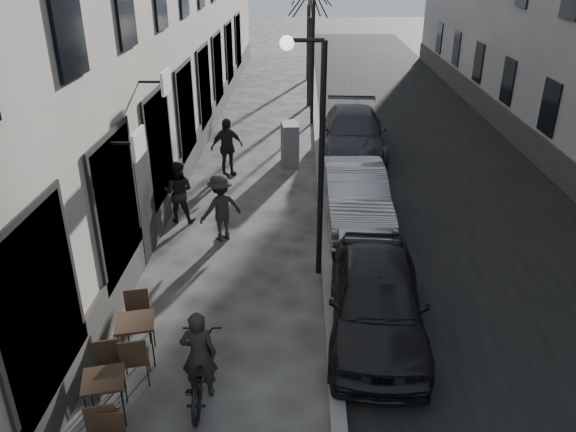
{
  "coord_description": "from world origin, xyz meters",
  "views": [
    {
      "loc": [
        -0.4,
        -4.8,
        6.49
      ],
      "look_at": [
        -0.66,
        5.12,
        1.8
      ],
      "focal_mm": 35.0,
      "sensor_mm": 36.0,
      "label": 1
    }
  ],
  "objects_px": {
    "streetlamp_far": "(309,45)",
    "car_near": "(377,299)",
    "bistro_set_c": "(136,336)",
    "bicycle": "(200,370)",
    "utility_cabinet": "(290,144)",
    "pedestrian_mid": "(221,208)",
    "streetlamp_near": "(313,136)",
    "pedestrian_far": "(227,147)",
    "bistro_set_b": "(106,394)",
    "car_mid": "(355,195)",
    "pedestrian_near": "(178,192)",
    "car_far": "(353,133)"
  },
  "relations": [
    {
      "from": "bistro_set_c",
      "to": "streetlamp_far",
      "type": "bearing_deg",
      "value": 65.51
    },
    {
      "from": "utility_cabinet",
      "to": "car_far",
      "type": "bearing_deg",
      "value": 18.64
    },
    {
      "from": "streetlamp_far",
      "to": "car_near",
      "type": "height_order",
      "value": "streetlamp_far"
    },
    {
      "from": "streetlamp_near",
      "to": "car_near",
      "type": "bearing_deg",
      "value": -61.26
    },
    {
      "from": "bistro_set_c",
      "to": "pedestrian_far",
      "type": "height_order",
      "value": "pedestrian_far"
    },
    {
      "from": "bistro_set_c",
      "to": "pedestrian_far",
      "type": "bearing_deg",
      "value": 74.02
    },
    {
      "from": "bistro_set_b",
      "to": "pedestrian_near",
      "type": "relative_size",
      "value": 0.93
    },
    {
      "from": "streetlamp_far",
      "to": "utility_cabinet",
      "type": "relative_size",
      "value": 3.6
    },
    {
      "from": "streetlamp_far",
      "to": "car_near",
      "type": "xyz_separation_m",
      "value": [
        1.17,
        -14.14,
        -2.43
      ]
    },
    {
      "from": "utility_cabinet",
      "to": "car_near",
      "type": "relative_size",
      "value": 0.33
    },
    {
      "from": "streetlamp_far",
      "to": "car_mid",
      "type": "xyz_separation_m",
      "value": [
        1.17,
        -9.26,
        -2.43
      ]
    },
    {
      "from": "pedestrian_far",
      "to": "car_mid",
      "type": "xyz_separation_m",
      "value": [
        3.76,
        -3.24,
        -0.19
      ]
    },
    {
      "from": "pedestrian_mid",
      "to": "car_mid",
      "type": "xyz_separation_m",
      "value": [
        3.36,
        1.17,
        -0.11
      ]
    },
    {
      "from": "streetlamp_far",
      "to": "bistro_set_b",
      "type": "distance_m",
      "value": 16.9
    },
    {
      "from": "bistro_set_c",
      "to": "car_mid",
      "type": "bearing_deg",
      "value": 40.66
    },
    {
      "from": "bistro_set_c",
      "to": "bicycle",
      "type": "distance_m",
      "value": 1.5
    },
    {
      "from": "pedestrian_near",
      "to": "car_far",
      "type": "distance_m",
      "value": 7.45
    },
    {
      "from": "utility_cabinet",
      "to": "car_mid",
      "type": "xyz_separation_m",
      "value": [
        1.8,
        -4.3,
        0.03
      ]
    },
    {
      "from": "utility_cabinet",
      "to": "pedestrian_far",
      "type": "height_order",
      "value": "pedestrian_far"
    },
    {
      "from": "bistro_set_c",
      "to": "utility_cabinet",
      "type": "distance_m",
      "value": 10.33
    },
    {
      "from": "streetlamp_far",
      "to": "bistro_set_b",
      "type": "height_order",
      "value": "streetlamp_far"
    },
    {
      "from": "utility_cabinet",
      "to": "pedestrian_mid",
      "type": "relative_size",
      "value": 0.83
    },
    {
      "from": "pedestrian_near",
      "to": "car_far",
      "type": "height_order",
      "value": "pedestrian_near"
    },
    {
      "from": "streetlamp_far",
      "to": "bistro_set_c",
      "type": "distance_m",
      "value": 15.54
    },
    {
      "from": "bicycle",
      "to": "streetlamp_near",
      "type": "bearing_deg",
      "value": -117.12
    },
    {
      "from": "bistro_set_b",
      "to": "bicycle",
      "type": "relative_size",
      "value": 0.86
    },
    {
      "from": "bistro_set_c",
      "to": "bicycle",
      "type": "relative_size",
      "value": 0.9
    },
    {
      "from": "streetlamp_near",
      "to": "pedestrian_near",
      "type": "bearing_deg",
      "value": 143.15
    },
    {
      "from": "bicycle",
      "to": "pedestrian_near",
      "type": "bearing_deg",
      "value": -77.74
    },
    {
      "from": "bistro_set_c",
      "to": "pedestrian_mid",
      "type": "bearing_deg",
      "value": 66.26
    },
    {
      "from": "utility_cabinet",
      "to": "car_mid",
      "type": "height_order",
      "value": "car_mid"
    },
    {
      "from": "bistro_set_b",
      "to": "pedestrian_far",
      "type": "relative_size",
      "value": 0.84
    },
    {
      "from": "streetlamp_far",
      "to": "pedestrian_mid",
      "type": "height_order",
      "value": "streetlamp_far"
    },
    {
      "from": "streetlamp_near",
      "to": "utility_cabinet",
      "type": "distance_m",
      "value": 7.48
    },
    {
      "from": "utility_cabinet",
      "to": "bistro_set_c",
      "type": "bearing_deg",
      "value": -111.15
    },
    {
      "from": "pedestrian_far",
      "to": "car_far",
      "type": "distance_m",
      "value": 4.66
    },
    {
      "from": "bistro_set_c",
      "to": "bicycle",
      "type": "height_order",
      "value": "bicycle"
    },
    {
      "from": "bistro_set_b",
      "to": "pedestrian_far",
      "type": "xyz_separation_m",
      "value": [
        0.56,
        10.36,
        0.47
      ]
    },
    {
      "from": "car_far",
      "to": "pedestrian_mid",
      "type": "bearing_deg",
      "value": -117.3
    },
    {
      "from": "car_mid",
      "to": "car_far",
      "type": "relative_size",
      "value": 0.84
    },
    {
      "from": "utility_cabinet",
      "to": "pedestrian_far",
      "type": "distance_m",
      "value": 2.24
    },
    {
      "from": "bistro_set_b",
      "to": "pedestrian_near",
      "type": "height_order",
      "value": "pedestrian_near"
    },
    {
      "from": "pedestrian_far",
      "to": "streetlamp_near",
      "type": "bearing_deg",
      "value": -98.04
    },
    {
      "from": "bistro_set_c",
      "to": "utility_cabinet",
      "type": "height_order",
      "value": "utility_cabinet"
    },
    {
      "from": "streetlamp_near",
      "to": "pedestrian_far",
      "type": "height_order",
      "value": "streetlamp_near"
    },
    {
      "from": "streetlamp_near",
      "to": "bistro_set_b",
      "type": "distance_m",
      "value": 6.03
    },
    {
      "from": "pedestrian_far",
      "to": "car_mid",
      "type": "height_order",
      "value": "pedestrian_far"
    },
    {
      "from": "bicycle",
      "to": "car_far",
      "type": "distance_m",
      "value": 12.42
    },
    {
      "from": "streetlamp_far",
      "to": "utility_cabinet",
      "type": "xyz_separation_m",
      "value": [
        -0.63,
        -4.96,
        -2.45
      ]
    },
    {
      "from": "car_mid",
      "to": "pedestrian_far",
      "type": "bearing_deg",
      "value": 137.25
    }
  ]
}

